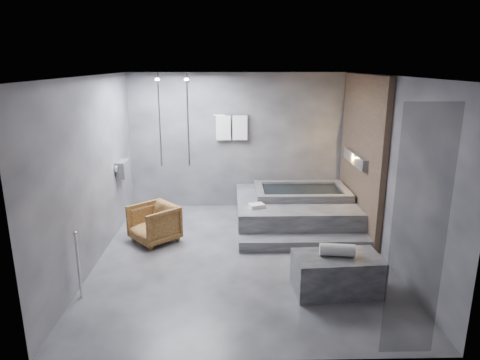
{
  "coord_description": "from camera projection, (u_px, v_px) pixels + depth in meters",
  "views": [
    {
      "loc": [
        -0.17,
        -6.27,
        2.99
      ],
      "look_at": [
        -0.03,
        0.3,
        1.18
      ],
      "focal_mm": 32.0,
      "sensor_mm": 36.0,
      "label": 1
    }
  ],
  "objects": [
    {
      "name": "tub_deck",
      "position": [
        295.0,
        210.0,
        8.19
      ],
      "size": [
        2.2,
        2.0,
        0.5
      ],
      "primitive_type": "cube",
      "color": "#363639",
      "rests_on": "ground"
    },
    {
      "name": "driftwood_chair",
      "position": [
        154.0,
        223.0,
        7.32
      ],
      "size": [
        0.99,
        0.99,
        0.65
      ],
      "primitive_type": "imported",
      "rotation": [
        0.0,
        0.0,
        -0.84
      ],
      "color": "#442911",
      "rests_on": "ground"
    },
    {
      "name": "room",
      "position": [
        267.0,
        146.0,
        6.62
      ],
      "size": [
        5.0,
        5.04,
        2.82
      ],
      "color": "#313134",
      "rests_on": "ground"
    },
    {
      "name": "deck_towel",
      "position": [
        257.0,
        206.0,
        7.57
      ],
      "size": [
        0.31,
        0.27,
        0.07
      ],
      "primitive_type": "cube",
      "rotation": [
        0.0,
        0.0,
        0.34
      ],
      "color": "silver",
      "rests_on": "tub_deck"
    },
    {
      "name": "concrete_bench",
      "position": [
        337.0,
        274.0,
        5.72
      ],
      "size": [
        1.18,
        0.7,
        0.51
      ],
      "primitive_type": "cube",
      "rotation": [
        0.0,
        0.0,
        0.07
      ],
      "color": "#313133",
      "rests_on": "ground"
    },
    {
      "name": "tub_step",
      "position": [
        305.0,
        243.0,
        7.1
      ],
      "size": [
        2.2,
        0.36,
        0.18
      ],
      "primitive_type": "cube",
      "color": "#363639",
      "rests_on": "ground"
    },
    {
      "name": "rolled_towel",
      "position": [
        337.0,
        250.0,
        5.64
      ],
      "size": [
        0.48,
        0.23,
        0.17
      ],
      "primitive_type": "cylinder",
      "rotation": [
        0.0,
        1.57,
        -0.14
      ],
      "color": "silver",
      "rests_on": "concrete_bench"
    }
  ]
}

